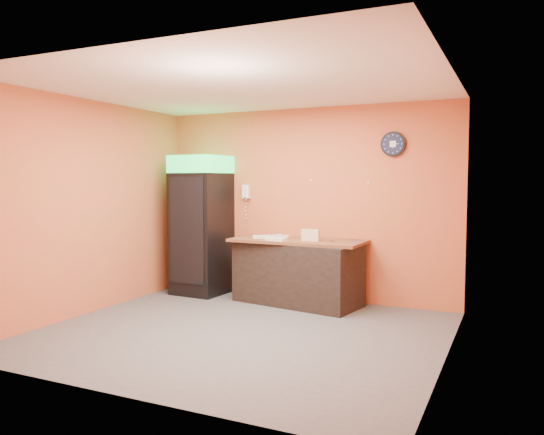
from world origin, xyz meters
The scene contains 15 objects.
floor centered at (0.00, 0.00, 0.00)m, with size 4.50×4.50×0.00m, color #47474C.
back_wall centered at (0.00, 2.00, 1.40)m, with size 4.50×0.02×2.80m, color #D1563B.
left_wall centered at (-2.25, 0.00, 1.40)m, with size 0.02×4.00×2.80m, color #D1563B.
right_wall centered at (2.25, 0.00, 1.40)m, with size 0.02×4.00×2.80m, color #D1563B.
ceiling centered at (0.00, 0.00, 2.80)m, with size 4.50×4.00×0.02m, color white.
beverage_cooler centered at (-1.57, 1.60, 1.04)m, with size 0.78×0.79×2.12m.
prep_counter centered at (0.05, 1.61, 0.44)m, with size 1.75×0.78×0.88m, color black.
wall_clock centered at (1.29, 1.97, 2.24)m, with size 0.34×0.06×0.34m.
wall_phone centered at (-0.95, 1.95, 1.57)m, with size 0.11×0.10×0.21m.
butcher_paper centered at (0.05, 1.61, 0.90)m, with size 1.88×0.81×0.04m, color brown.
sub_roll_stack centered at (0.28, 1.51, 1.00)m, with size 0.25×0.09×0.16m.
wrapped_sandwich_left centered at (-0.46, 1.54, 0.94)m, with size 0.29×0.12×0.04m, color silver.
wrapped_sandwich_mid centered at (-0.17, 1.32, 0.94)m, with size 0.27×0.11×0.04m, color silver.
wrapped_sandwich_right centered at (-0.27, 1.74, 0.93)m, with size 0.26×0.10×0.04m, color silver.
kitchen_tool centered at (-0.32, 1.80, 0.95)m, with size 0.06×0.06×0.06m, color silver.
Camera 1 is at (2.85, -5.27, 1.75)m, focal length 35.00 mm.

